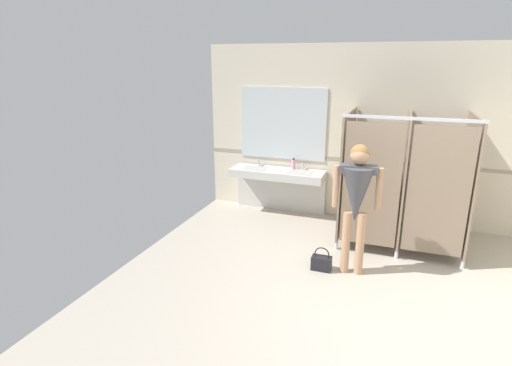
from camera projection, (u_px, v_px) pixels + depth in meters
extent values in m
cube|color=#B2A899|center=(407.00, 316.00, 4.53)|extent=(7.34, 6.04, 0.10)
cube|color=beige|center=(418.00, 138.00, 6.58)|extent=(7.34, 0.12, 2.98)
cube|color=#9E937F|center=(415.00, 165.00, 6.65)|extent=(7.34, 0.01, 0.06)
cube|color=silver|center=(277.00, 174.00, 7.23)|extent=(1.68, 0.54, 0.14)
cube|color=silver|center=(281.00, 192.00, 7.55)|extent=(1.68, 0.08, 0.69)
cube|color=#ADADA8|center=(255.00, 171.00, 7.33)|extent=(0.42, 0.30, 0.11)
cylinder|color=silver|center=(259.00, 163.00, 7.49)|extent=(0.04, 0.04, 0.11)
cylinder|color=silver|center=(258.00, 161.00, 7.43)|extent=(0.03, 0.11, 0.03)
sphere|color=silver|center=(262.00, 164.00, 7.48)|extent=(0.04, 0.04, 0.04)
cube|color=#ADADA8|center=(300.00, 175.00, 7.06)|extent=(0.42, 0.30, 0.11)
cylinder|color=silver|center=(303.00, 167.00, 7.21)|extent=(0.04, 0.04, 0.11)
cylinder|color=silver|center=(302.00, 165.00, 7.15)|extent=(0.03, 0.11, 0.03)
sphere|color=silver|center=(307.00, 168.00, 7.21)|extent=(0.04, 0.04, 0.04)
cube|color=silver|center=(283.00, 124.00, 7.23)|extent=(1.58, 0.02, 1.28)
cube|color=#84705B|center=(347.00, 171.00, 6.32)|extent=(0.03, 1.44, 1.85)
cylinder|color=silver|center=(336.00, 245.00, 6.01)|extent=(0.05, 0.05, 0.12)
cube|color=#84705B|center=(404.00, 176.00, 6.04)|extent=(0.03, 1.44, 1.85)
cylinder|color=silver|center=(396.00, 254.00, 5.73)|extent=(0.05, 0.05, 0.12)
cube|color=#84705B|center=(467.00, 181.00, 5.76)|extent=(0.03, 1.44, 1.85)
cylinder|color=silver|center=(463.00, 264.00, 5.46)|extent=(0.05, 0.05, 0.12)
cube|color=#84705B|center=(371.00, 186.00, 5.56)|extent=(0.77, 0.03, 1.75)
cube|color=#84705B|center=(438.00, 192.00, 5.28)|extent=(0.77, 0.03, 1.75)
cube|color=#B7BABF|center=(412.00, 118.00, 5.15)|extent=(1.76, 0.04, 0.04)
cylinder|color=tan|center=(360.00, 244.00, 5.22)|extent=(0.11, 0.11, 0.85)
cylinder|color=tan|center=(346.00, 242.00, 5.26)|extent=(0.11, 0.11, 0.85)
cone|color=#47474C|center=(357.00, 195.00, 5.05)|extent=(0.44, 0.44, 0.72)
cube|color=#47474C|center=(359.00, 169.00, 4.95)|extent=(0.47, 0.20, 0.10)
cylinder|color=tan|center=(379.00, 189.00, 4.96)|extent=(0.08, 0.08, 0.54)
cylinder|color=tan|center=(336.00, 186.00, 5.08)|extent=(0.08, 0.08, 0.54)
sphere|color=tan|center=(360.00, 155.00, 4.90)|extent=(0.23, 0.23, 0.23)
sphere|color=olive|center=(360.00, 154.00, 4.90)|extent=(0.23, 0.23, 0.23)
cube|color=black|center=(321.00, 263.00, 5.40)|extent=(0.26, 0.15, 0.19)
torus|color=black|center=(322.00, 254.00, 5.37)|extent=(0.20, 0.02, 0.20)
cylinder|color=#D899B2|center=(293.00, 164.00, 7.25)|extent=(0.07, 0.07, 0.17)
cylinder|color=black|center=(294.00, 159.00, 7.22)|extent=(0.03, 0.03, 0.04)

